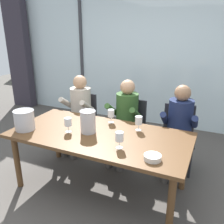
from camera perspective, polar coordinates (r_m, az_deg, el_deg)
name	(u,v)px	position (r m, az deg, el deg)	size (l,w,h in m)	color
ground	(129,151)	(3.92, 4.00, -9.31)	(14.00, 14.00, 0.00)	#4C4742
window_glass_panel	(156,60)	(4.78, 10.34, 12.19)	(7.26, 0.03, 2.60)	silver
window_mullion_left	(82,56)	(5.40, -7.18, 13.18)	(0.06, 0.06, 2.60)	#38383D
hillside_vineyard	(186,57)	(8.81, 17.15, 12.52)	(13.26, 2.40, 1.86)	#568942
curtain_heavy_drape	(19,53)	(6.30, -21.23, 12.96)	(0.56, 0.20, 2.60)	#332D38
dining_table	(100,139)	(2.80, -2.99, -6.49)	(2.06, 0.99, 0.73)	brown
chair_near_curtain	(82,117)	(3.92, -7.17, -1.10)	(0.45, 0.45, 0.88)	#232328
chair_left_of_center	(130,124)	(3.61, 4.25, -2.89)	(0.49, 0.49, 0.88)	#232328
chair_center	(178,132)	(3.46, 15.42, -4.60)	(0.50, 0.50, 0.88)	#232328
person_beige_jumper	(78,109)	(3.77, -8.03, 0.77)	(0.47, 0.62, 1.20)	#B7AD9E
person_olive_shirt	(125,116)	(3.43, 3.05, -0.97)	(0.48, 0.63, 1.20)	#2D5123
person_navy_polo	(179,125)	(3.25, 15.68, -2.91)	(0.48, 0.62, 1.20)	#192347
ice_bucket_primary	(88,121)	(2.76, -5.75, -2.23)	(0.18, 0.18, 0.27)	#B7B7BC
ice_bucket_secondary	(24,120)	(3.01, -20.16, -1.74)	(0.24, 0.24, 0.24)	#B7B7BC
tasting_bowl	(153,157)	(2.27, 9.63, -10.62)	(0.16, 0.16, 0.05)	silver
wine_glass_by_left_taster	(68,123)	(2.81, -10.45, -2.49)	(0.08, 0.08, 0.17)	silver
wine_glass_near_bucket	(111,113)	(3.03, -0.24, -0.35)	(0.08, 0.08, 0.17)	silver
wine_glass_center_pour	(119,137)	(2.41, 1.78, -6.05)	(0.08, 0.08, 0.17)	silver
wine_glass_by_right_taster	(139,121)	(2.83, 6.38, -2.13)	(0.08, 0.08, 0.17)	silver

